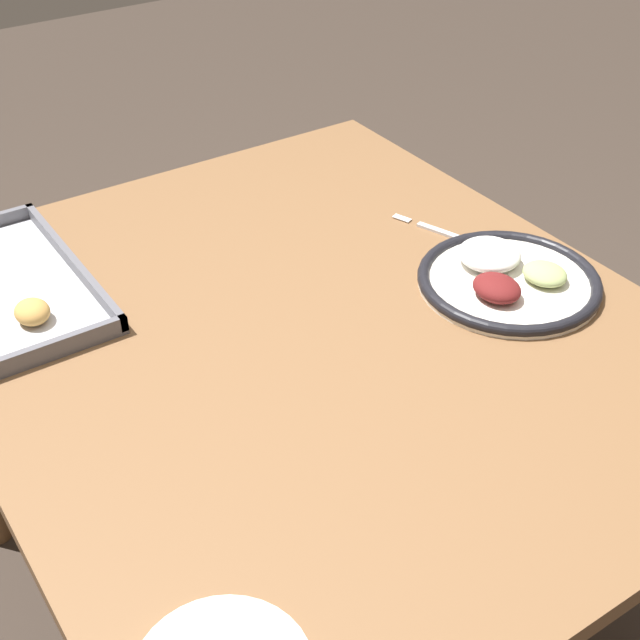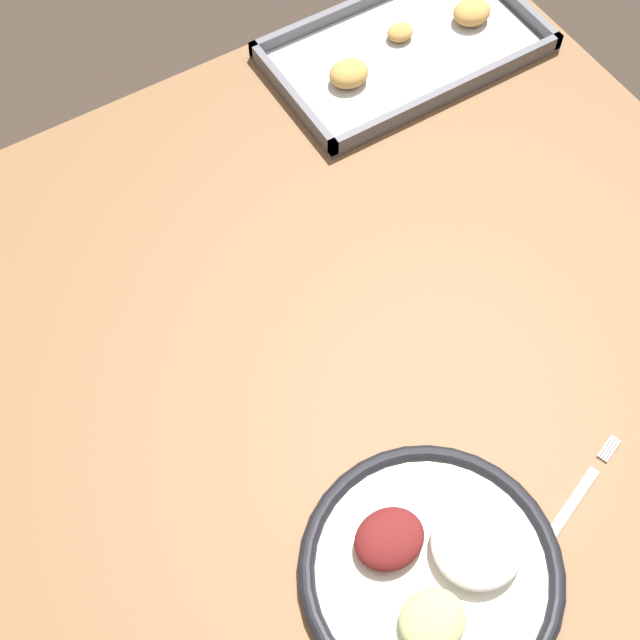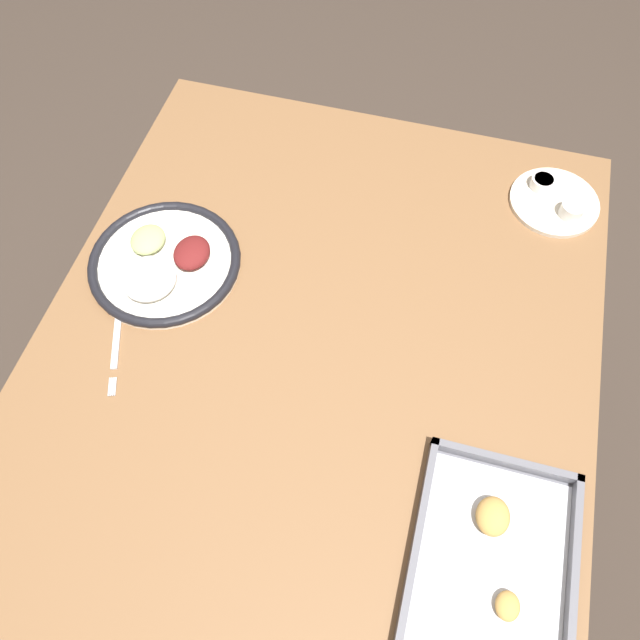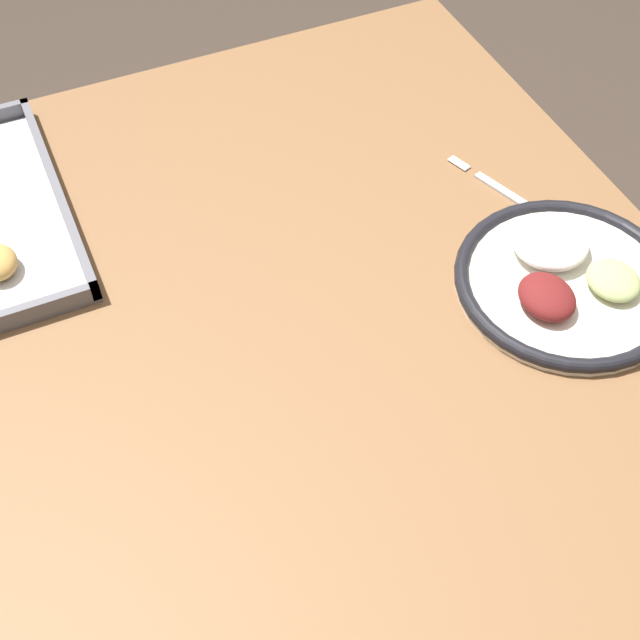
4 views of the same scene
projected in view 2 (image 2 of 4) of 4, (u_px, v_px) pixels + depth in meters
ground_plane at (331, 501)px, 1.81m from camera, size 8.00×8.00×0.00m
dining_table at (335, 355)px, 1.26m from camera, size 1.22×1.03×0.73m
dinner_plate at (434, 568)px, 1.00m from camera, size 0.30×0.30×0.05m
fork at (566, 512)px, 1.05m from camera, size 0.21×0.09×0.00m
baking_tray at (406, 48)px, 1.42m from camera, size 0.43×0.25×0.04m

